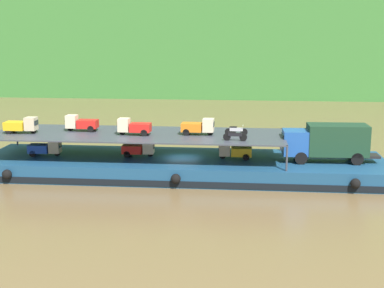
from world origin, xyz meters
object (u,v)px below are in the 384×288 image
Objects in this scene: cargo_barge at (182,166)px; mini_truck_lower_mid at (235,151)px; mini_truck_lower_aft at (139,148)px; mini_truck_upper_fore at (134,127)px; mini_truck_lower_stern at (45,148)px; mini_truck_upper_stern at (22,125)px; mini_truck_upper_mid at (81,123)px; mini_truck_upper_bow at (198,127)px; motorcycle_upper_centre at (236,130)px; covered_lorry at (327,142)px; motorcycle_upper_port at (235,135)px.

cargo_barge is 12.35× the size of mini_truck_lower_mid.
mini_truck_lower_mid is (8.17, -0.14, 0.00)m from mini_truck_lower_aft.
mini_truck_lower_aft is 2.13m from mini_truck_upper_fore.
mini_truck_lower_stern is 1.01× the size of mini_truck_upper_fore.
mini_truck_upper_stern reaches higher than mini_truck_lower_mid.
mini_truck_upper_mid is (4.74, 1.50, 0.00)m from mini_truck_upper_stern.
mini_truck_lower_stern is 16.22m from mini_truck_lower_mid.
mini_truck_lower_aft is at bearing 179.05° from mini_truck_lower_mid.
mini_truck_upper_mid is 10.31m from mini_truck_upper_bow.
mini_truck_upper_bow is 3.15m from motorcycle_upper_centre.
mini_truck_upper_stern is at bearing -177.66° from mini_truck_lower_mid.
mini_truck_upper_stern is (-25.63, -0.45, 1.00)m from covered_lorry.
mini_truck_upper_stern is 18.18m from motorcycle_upper_port.
mini_truck_upper_fore is at bearing -176.38° from motorcycle_upper_centre.
cargo_barge is at bearing -179.53° from mini_truck_lower_mid.
mini_truck_upper_stern is 9.65m from mini_truck_upper_fore.
mini_truck_upper_fore is 1.45× the size of motorcycle_upper_port.
motorcycle_upper_port reaches higher than mini_truck_lower_mid.
motorcycle_upper_port is at bearing -16.39° from mini_truck_lower_aft.
mini_truck_upper_bow is at bearing 6.16° from mini_truck_upper_fore.
mini_truck_lower_aft is 8.17m from mini_truck_lower_mid.
mini_truck_upper_fore reaches higher than motorcycle_upper_port.
mini_truck_upper_stern is at bearing -177.07° from mini_truck_upper_bow.
cargo_barge is at bearing -177.29° from mini_truck_upper_bow.
motorcycle_upper_port is (16.25, -1.83, 1.74)m from mini_truck_lower_stern.
mini_truck_upper_fore is (9.65, 0.19, 0.00)m from mini_truck_upper_stern.
covered_lorry is at bearing -1.72° from mini_truck_upper_bow.
mini_truck_upper_fore is 8.65m from motorcycle_upper_port.
mini_truck_upper_stern is 1.00× the size of mini_truck_upper_mid.
motorcycle_upper_centre reaches higher than mini_truck_lower_stern.
mini_truck_upper_mid reaches higher than motorcycle_upper_port.
covered_lorry is at bearing 1.01° from mini_truck_upper_stern.
mini_truck_lower_aft is at bearing 163.61° from motorcycle_upper_port.
covered_lorry is 10.66m from mini_truck_upper_bow.
mini_truck_upper_mid reaches higher than covered_lorry.
cargo_barge is at bearing 153.29° from motorcycle_upper_port.
mini_truck_upper_bow reaches higher than motorcycle_upper_centre.
mini_truck_lower_mid is 3.66m from mini_truck_upper_bow.
covered_lorry reaches higher than mini_truck_lower_mid.
covered_lorry is at bearing -1.55° from mini_truck_lower_aft.
mini_truck_lower_mid is 1.44× the size of motorcycle_upper_centre.
mini_truck_lower_aft is at bearing 5.05° from mini_truck_upper_stern.
mini_truck_upper_fore is at bearing -172.68° from cargo_barge.
mini_truck_upper_stern reaches higher than mini_truck_lower_aft.
mini_truck_upper_bow is (5.11, -0.11, 2.00)m from mini_truck_lower_aft.
motorcycle_upper_port is (4.45, -2.24, 3.18)m from cargo_barge.
cargo_barge is 14.11m from mini_truck_upper_stern.
cargo_barge is at bearing -2.62° from mini_truck_lower_aft.
mini_truck_lower_stern is 1.01× the size of mini_truck_lower_aft.
cargo_barge is at bearing 7.32° from mini_truck_upper_fore.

